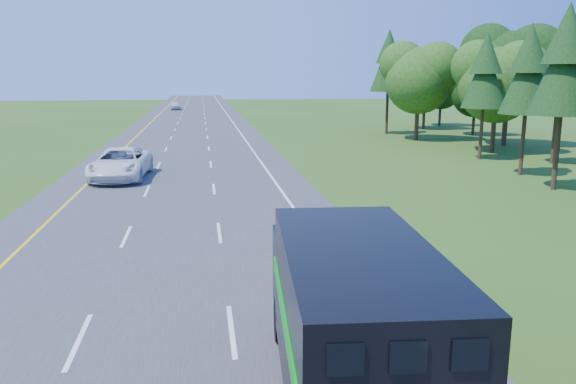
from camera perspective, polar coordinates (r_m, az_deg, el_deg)
The scene contains 5 objects.
road at distance 52.46m, azimuth -10.11°, elevation 4.73°, with size 15.00×260.00×0.04m, color #38383A.
lane_markings at distance 52.45m, azimuth -10.11°, elevation 4.76°, with size 11.15×260.00×0.01m.
horse_truck at distance 10.46m, azimuth 6.32°, elevation -13.05°, with size 3.03×8.03×3.49m.
white_suv at distance 36.04m, azimuth -16.64°, elevation 2.81°, with size 3.11×6.74×1.87m, color white.
far_car at distance 106.97m, azimuth -11.35°, elevation 8.61°, with size 1.83×4.56×1.55m, color silver.
Camera 1 is at (1.24, -2.07, 6.28)m, focal length 35.00 mm.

